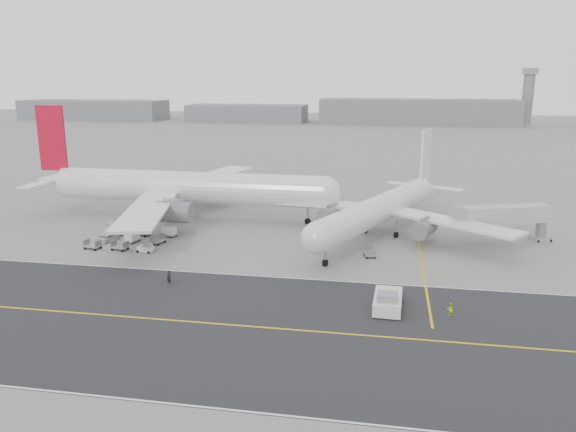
% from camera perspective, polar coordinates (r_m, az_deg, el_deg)
% --- Properties ---
extents(ground, '(700.00, 700.00, 0.00)m').
position_cam_1_polar(ground, '(81.87, -7.80, -5.24)').
color(ground, gray).
rests_on(ground, ground).
extents(taxiway, '(220.00, 59.00, 0.03)m').
position_cam_1_polar(taxiway, '(64.55, -8.41, -10.69)').
color(taxiway, '#2A2A2D').
rests_on(taxiway, ground).
extents(horizon_buildings, '(520.00, 28.00, 28.00)m').
position_cam_1_polar(horizon_buildings, '(334.54, 11.21, 9.17)').
color(horizon_buildings, gray).
rests_on(horizon_buildings, ground).
extents(control_tower, '(7.00, 7.00, 31.25)m').
position_cam_1_polar(control_tower, '(346.93, 23.18, 11.19)').
color(control_tower, gray).
rests_on(control_tower, ground).
extents(airliner_a, '(61.86, 61.16, 21.33)m').
position_cam_1_polar(airliner_a, '(109.75, -10.76, 2.91)').
color(airliner_a, silver).
rests_on(airliner_a, ground).
extents(airliner_b, '(44.78, 45.78, 16.68)m').
position_cam_1_polar(airliner_b, '(97.33, 9.45, 0.76)').
color(airliner_b, silver).
rests_on(airliner_b, ground).
extents(pushback_tug, '(3.48, 8.82, 2.51)m').
position_cam_1_polar(pushback_tug, '(67.99, 10.10, -8.51)').
color(pushback_tug, silver).
rests_on(pushback_tug, ground).
extents(jet_bridge, '(17.00, 8.64, 6.43)m').
position_cam_1_polar(jet_bridge, '(98.41, 20.95, -0.05)').
color(jet_bridge, gray).
rests_on(jet_bridge, ground).
extents(gse_cluster, '(19.04, 18.55, 1.94)m').
position_cam_1_polar(gse_cluster, '(96.75, -15.54, -2.60)').
color(gse_cluster, gray).
rests_on(gse_cluster, ground).
extents(stray_dolly, '(1.99, 2.61, 1.42)m').
position_cam_1_polar(stray_dolly, '(86.79, 8.28, -4.13)').
color(stray_dolly, silver).
rests_on(stray_dolly, ground).
extents(ground_crew_a, '(0.82, 0.66, 1.96)m').
position_cam_1_polar(ground_crew_a, '(76.10, -11.99, -6.15)').
color(ground_crew_a, black).
rests_on(ground_crew_a, ground).
extents(ground_crew_b, '(0.92, 0.78, 1.64)m').
position_cam_1_polar(ground_crew_b, '(67.85, 16.15, -9.10)').
color(ground_crew_b, '#D4EE1C').
rests_on(ground_crew_b, ground).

